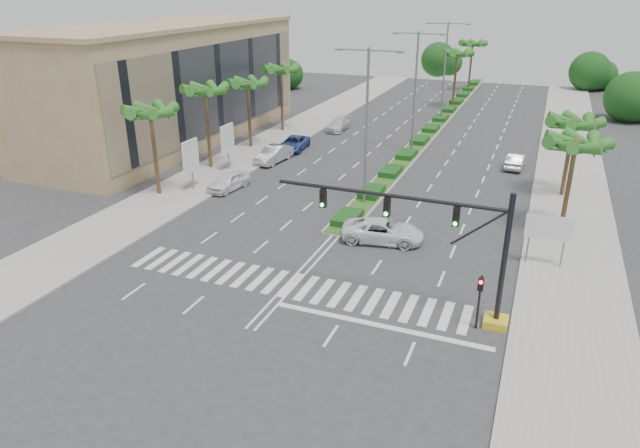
% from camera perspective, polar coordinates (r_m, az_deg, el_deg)
% --- Properties ---
extents(ground, '(160.00, 160.00, 0.00)m').
position_cam_1_polar(ground, '(33.34, -2.94, -6.12)').
color(ground, '#333335').
rests_on(ground, ground).
extents(footpath_right, '(6.00, 120.00, 0.15)m').
position_cam_1_polar(footpath_right, '(49.21, 23.76, 1.81)').
color(footpath_right, gray).
rests_on(footpath_right, ground).
extents(footpath_left, '(6.00, 120.00, 0.15)m').
position_cam_1_polar(footpath_left, '(56.33, -8.65, 6.04)').
color(footpath_left, gray).
rests_on(footpath_left, ground).
extents(median, '(2.20, 75.00, 0.20)m').
position_cam_1_polar(median, '(74.24, 11.80, 9.92)').
color(median, gray).
rests_on(median, ground).
extents(median_grass, '(1.80, 75.00, 0.04)m').
position_cam_1_polar(median_grass, '(74.22, 11.80, 10.01)').
color(median_grass, '#31541C').
rests_on(median_grass, median).
extents(building, '(12.00, 36.00, 12.00)m').
position_cam_1_polar(building, '(65.75, -14.70, 13.28)').
color(building, tan).
rests_on(building, ground).
extents(signal_gantry, '(12.60, 1.20, 7.20)m').
position_cam_1_polar(signal_gantry, '(29.48, 13.58, -3.31)').
color(signal_gantry, gold).
rests_on(signal_gantry, ground).
extents(pedestrian_signal, '(0.28, 0.36, 3.00)m').
position_cam_1_polar(pedestrian_signal, '(29.41, 15.68, -6.72)').
color(pedestrian_signal, black).
rests_on(pedestrian_signal, ground).
extents(direction_sign, '(2.70, 0.11, 3.40)m').
position_cam_1_polar(direction_sign, '(37.06, 21.86, -0.54)').
color(direction_sign, slate).
rests_on(direction_sign, ground).
extents(billboard_near, '(0.18, 2.10, 4.35)m').
position_cam_1_polar(billboard_near, '(48.70, -12.82, 6.60)').
color(billboard_near, slate).
rests_on(billboard_near, ground).
extents(billboard_far, '(0.18, 2.10, 4.35)m').
position_cam_1_polar(billboard_far, '(53.56, -9.24, 8.33)').
color(billboard_far, slate).
rests_on(billboard_far, ground).
extents(palm_left_near, '(4.57, 4.68, 7.55)m').
position_cam_1_polar(palm_left_near, '(47.42, -16.61, 10.44)').
color(palm_left_near, brown).
rests_on(palm_left_near, ground).
extents(palm_left_mid, '(4.57, 4.68, 7.95)m').
position_cam_1_polar(palm_left_mid, '(53.75, -11.41, 12.73)').
color(palm_left_mid, brown).
rests_on(palm_left_mid, ground).
extents(palm_left_far, '(4.57, 4.68, 7.35)m').
position_cam_1_polar(palm_left_far, '(60.62, -7.22, 13.54)').
color(palm_left_far, brown).
rests_on(palm_left_far, ground).
extents(palm_left_end, '(4.57, 4.68, 7.75)m').
position_cam_1_polar(palm_left_end, '(67.60, -3.91, 14.95)').
color(palm_left_end, brown).
rests_on(palm_left_end, ground).
extents(palm_right_near, '(4.57, 4.68, 7.05)m').
position_cam_1_polar(palm_right_near, '(41.69, 24.19, 7.07)').
color(palm_right_near, brown).
rests_on(palm_right_near, ground).
extents(palm_right_far, '(4.57, 4.68, 6.75)m').
position_cam_1_polar(palm_right_far, '(49.54, 24.01, 9.01)').
color(palm_right_far, brown).
rests_on(palm_right_far, ground).
extents(palm_median_a, '(4.57, 4.68, 8.05)m').
position_cam_1_polar(palm_median_a, '(82.85, 13.55, 16.06)').
color(palm_median_a, brown).
rests_on(palm_median_a, ground).
extents(palm_median_b, '(4.57, 4.68, 8.05)m').
position_cam_1_polar(palm_median_b, '(97.63, 15.01, 16.88)').
color(palm_median_b, brown).
rests_on(palm_median_b, ground).
extents(streetlight_near, '(5.10, 0.25, 12.00)m').
position_cam_1_polar(streetlight_near, '(43.29, 4.69, 10.35)').
color(streetlight_near, slate).
rests_on(streetlight_near, ground).
extents(streetlight_mid, '(5.10, 0.25, 12.00)m').
position_cam_1_polar(streetlight_mid, '(58.51, 9.51, 13.39)').
color(streetlight_mid, slate).
rests_on(streetlight_mid, ground).
extents(streetlight_far, '(5.10, 0.25, 12.00)m').
position_cam_1_polar(streetlight_far, '(74.06, 12.37, 15.13)').
color(streetlight_far, slate).
rests_on(streetlight_far, ground).
extents(car_parked_a, '(2.37, 4.64, 1.51)m').
position_cam_1_polar(car_parked_a, '(48.97, -9.13, 4.26)').
color(car_parked_a, white).
rests_on(car_parked_a, ground).
extents(car_parked_b, '(2.23, 5.01, 1.60)m').
position_cam_1_polar(car_parked_b, '(56.23, -4.66, 6.96)').
color(car_parked_b, silver).
rests_on(car_parked_b, ground).
extents(car_parked_c, '(2.82, 5.29, 1.42)m').
position_cam_1_polar(car_parked_c, '(60.43, -2.64, 8.05)').
color(car_parked_c, '#2E448F').
rests_on(car_parked_c, ground).
extents(car_parked_d, '(2.00, 4.81, 1.39)m').
position_cam_1_polar(car_parked_d, '(68.99, 1.85, 9.93)').
color(car_parked_d, silver).
rests_on(car_parked_d, ground).
extents(car_crossing, '(5.85, 3.42, 1.53)m').
position_cam_1_polar(car_crossing, '(38.68, 6.31, -0.70)').
color(car_crossing, white).
rests_on(car_crossing, ground).
extents(car_right, '(1.84, 4.48, 1.44)m').
position_cam_1_polar(car_right, '(57.36, 19.01, 6.02)').
color(car_right, '#B3B3B8').
rests_on(car_right, ground).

